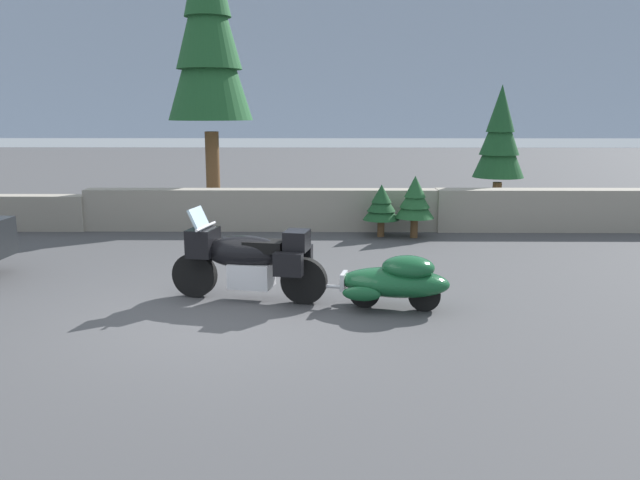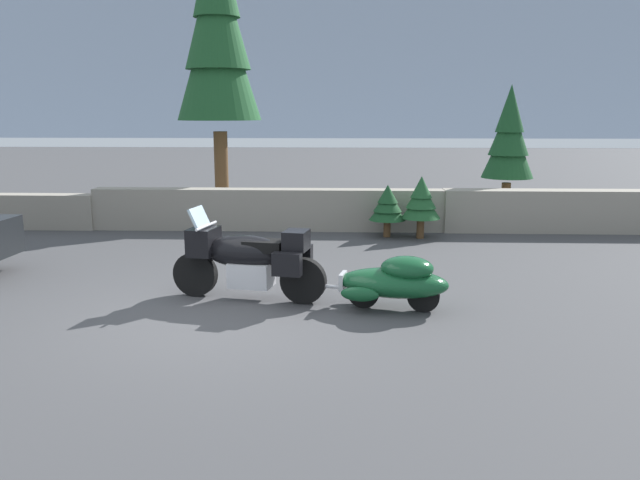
% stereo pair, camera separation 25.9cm
% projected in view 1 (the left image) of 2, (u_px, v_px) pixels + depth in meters
% --- Properties ---
extents(ground_plane, '(80.00, 80.00, 0.00)m').
position_uv_depth(ground_plane, '(213.00, 319.00, 8.50)').
color(ground_plane, '#424244').
extents(stone_guard_wall, '(24.00, 0.57, 0.95)m').
position_uv_depth(stone_guard_wall, '(304.00, 211.00, 14.68)').
color(stone_guard_wall, gray).
rests_on(stone_guard_wall, ground).
extents(distant_ridgeline, '(240.00, 80.00, 16.00)m').
position_uv_depth(distant_ridgeline, '(317.00, 76.00, 101.41)').
color(distant_ridgeline, '#99A8BF').
rests_on(distant_ridgeline, ground).
extents(touring_motorcycle, '(2.29, 1.01, 1.33)m').
position_uv_depth(touring_motorcycle, '(247.00, 258.00, 9.22)').
color(touring_motorcycle, black).
rests_on(touring_motorcycle, ground).
extents(car_shaped_trailer, '(2.23, 0.99, 0.76)m').
position_uv_depth(car_shaped_trailer, '(395.00, 280.00, 8.84)').
color(car_shaped_trailer, black).
rests_on(car_shaped_trailer, ground).
extents(pine_tree_tall, '(2.11, 2.11, 7.53)m').
position_uv_depth(pine_tree_tall, '(208.00, 27.00, 15.84)').
color(pine_tree_tall, brown).
rests_on(pine_tree_tall, ground).
extents(pine_tree_secondary, '(1.25, 1.25, 3.32)m').
position_uv_depth(pine_tree_secondary, '(500.00, 136.00, 15.68)').
color(pine_tree_secondary, brown).
rests_on(pine_tree_secondary, ground).
extents(pine_sapling_near, '(0.84, 0.84, 1.34)m').
position_uv_depth(pine_sapling_near, '(415.00, 199.00, 13.76)').
color(pine_sapling_near, brown).
rests_on(pine_sapling_near, ground).
extents(pine_sapling_farther, '(0.80, 0.80, 1.14)m').
position_uv_depth(pine_sapling_farther, '(381.00, 204.00, 13.91)').
color(pine_sapling_farther, brown).
rests_on(pine_sapling_farther, ground).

